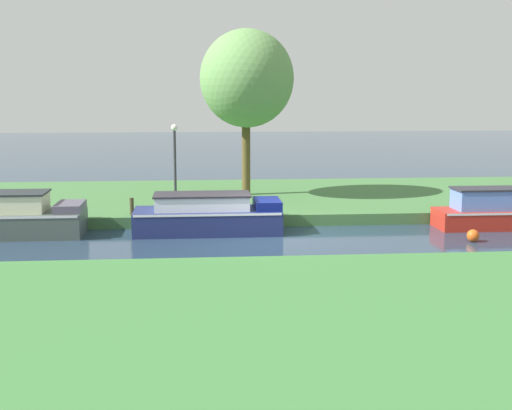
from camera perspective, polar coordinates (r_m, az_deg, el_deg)
The scene contains 9 objects.
ground_plane at distance 22.24m, azimuth 1.56°, elevation -2.76°, with size 120.00×120.00×0.00m, color #25384E.
riverbank_far at distance 29.06m, azimuth -0.02°, elevation 0.47°, with size 72.00×10.00×0.40m, color #42723C.
riverbank_near at distance 13.59m, azimuth 5.95°, elevation -9.75°, with size 72.00×10.00×0.40m, color #3C773A.
navy_barge at distance 23.17m, azimuth -3.86°, elevation -0.84°, with size 4.79×1.87×1.30m.
slate_narrowboat at distance 23.89m, azimuth -19.12°, elevation -0.91°, with size 4.39×1.86×1.43m.
willow_tree_left at distance 28.30m, azimuth -0.75°, elevation 10.17°, with size 3.72×4.28×6.65m.
lamp_post at distance 25.66m, azimuth -6.59°, elevation 3.98°, with size 0.24×0.24×3.04m.
mooring_post_near at distance 24.53m, azimuth -10.03°, elevation -0.11°, with size 0.14×0.14×0.60m, color #423C24.
channel_buoy at distance 22.80m, azimuth 17.16°, elevation -2.38°, with size 0.38×0.38×0.38m, color #E55919.
Camera 1 is at (-2.50, -21.62, 4.60)m, focal length 49.41 mm.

